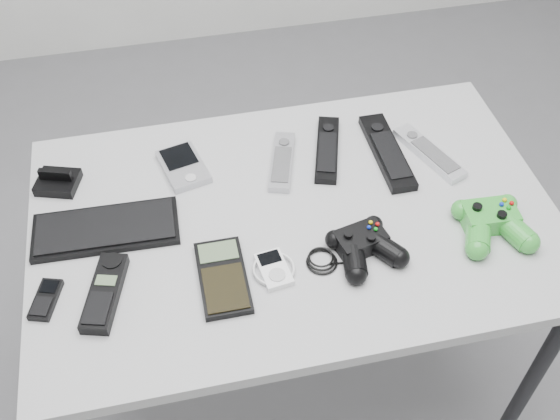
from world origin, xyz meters
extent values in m
plane|color=gray|center=(0.00, 0.00, 0.00)|extent=(3.50, 3.50, 0.00)
cube|color=#A8A8AA|center=(-0.09, -0.02, 0.69)|extent=(1.05, 0.67, 0.03)
cylinder|color=black|center=(0.39, -0.31, 0.34)|extent=(0.03, 0.03, 0.67)
cylinder|color=black|center=(-0.57, 0.27, 0.34)|extent=(0.03, 0.03, 0.67)
cylinder|color=black|center=(0.39, 0.27, 0.34)|extent=(0.03, 0.03, 0.67)
cube|color=black|center=(-0.46, 0.01, 0.71)|extent=(0.29, 0.13, 0.02)
cube|color=black|center=(-0.55, 0.16, 0.72)|extent=(0.10, 0.09, 0.04)
cube|color=#AAABB2|center=(-0.29, 0.15, 0.71)|extent=(0.11, 0.14, 0.02)
cube|color=#AAABB2|center=(-0.08, 0.13, 0.71)|extent=(0.09, 0.18, 0.02)
cube|color=black|center=(0.02, 0.14, 0.71)|extent=(0.10, 0.21, 0.02)
cube|color=black|center=(0.15, 0.11, 0.71)|extent=(0.06, 0.24, 0.02)
cube|color=silver|center=(0.24, 0.08, 0.71)|extent=(0.11, 0.20, 0.02)
cube|color=black|center=(-0.57, -0.13, 0.71)|extent=(0.06, 0.09, 0.01)
cube|color=black|center=(-0.47, -0.14, 0.71)|extent=(0.09, 0.17, 0.03)
cube|color=black|center=(-0.26, -0.15, 0.71)|extent=(0.09, 0.17, 0.02)
cube|color=white|center=(-0.16, -0.15, 0.71)|extent=(0.09, 0.10, 0.02)
camera|label=1|loc=(-0.31, -0.88, 1.68)|focal=42.00mm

